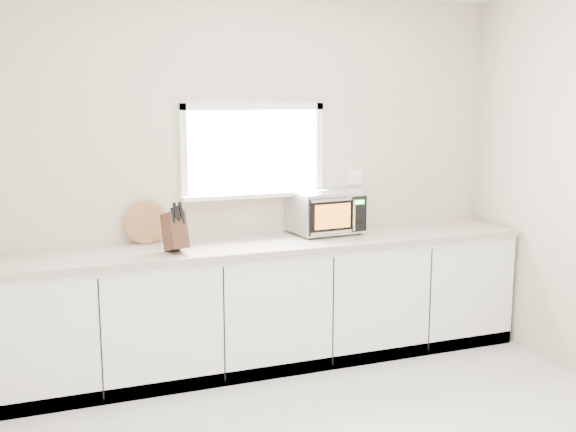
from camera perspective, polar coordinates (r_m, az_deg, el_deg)
name	(u,v)px	position (r m, az deg, el deg)	size (l,w,h in m)	color
back_wall	(253,176)	(5.05, -3.00, 3.43)	(4.00, 0.17, 2.70)	beige
cabinets	(266,306)	(4.96, -1.86, -7.59)	(3.92, 0.60, 0.88)	white
countertop	(266,244)	(4.83, -1.85, -2.42)	(3.92, 0.64, 0.04)	#BEB09D
microwave	(326,211)	(5.11, 3.22, 0.40)	(0.53, 0.44, 0.32)	black
knife_block	(175,230)	(4.54, -9.56, -1.20)	(0.16, 0.26, 0.34)	#432518
cutting_board	(146,222)	(4.85, -11.95, -0.51)	(0.31, 0.31, 0.02)	#965B3A
coffee_grinder	(349,221)	(5.14, 5.20, -0.44)	(0.12, 0.12, 0.19)	silver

